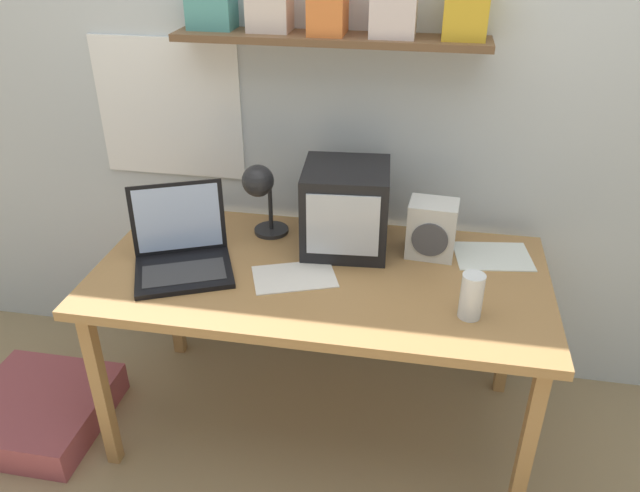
{
  "coord_description": "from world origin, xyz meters",
  "views": [
    {
      "loc": [
        0.33,
        -1.8,
        1.85
      ],
      "look_at": [
        0.0,
        0.0,
        0.81
      ],
      "focal_mm": 35.0,
      "sensor_mm": 36.0,
      "label": 1
    }
  ],
  "objects_px": {
    "corner_desk": "(320,285)",
    "crt_monitor": "(346,208)",
    "floor_cushion": "(38,410)",
    "laptop": "(181,248)",
    "juice_glass": "(471,298)",
    "open_notebook": "(493,256)",
    "space_heater": "(432,229)",
    "desk_lamp": "(260,189)",
    "loose_paper_near_laptop": "(294,277)"
  },
  "relations": [
    {
      "from": "corner_desk",
      "to": "laptop",
      "type": "bearing_deg",
      "value": -174.24
    },
    {
      "from": "floor_cushion",
      "to": "juice_glass",
      "type": "bearing_deg",
      "value": 1.14
    },
    {
      "from": "juice_glass",
      "to": "open_notebook",
      "type": "bearing_deg",
      "value": 76.31
    },
    {
      "from": "loose_paper_near_laptop",
      "to": "crt_monitor",
      "type": "bearing_deg",
      "value": 60.78
    },
    {
      "from": "juice_glass",
      "to": "space_heater",
      "type": "height_order",
      "value": "space_heater"
    },
    {
      "from": "space_heater",
      "to": "crt_monitor",
      "type": "bearing_deg",
      "value": -176.27
    },
    {
      "from": "desk_lamp",
      "to": "juice_glass",
      "type": "bearing_deg",
      "value": -5.73
    },
    {
      "from": "laptop",
      "to": "loose_paper_near_laptop",
      "type": "height_order",
      "value": "laptop"
    },
    {
      "from": "juice_glass",
      "to": "open_notebook",
      "type": "distance_m",
      "value": 0.4
    },
    {
      "from": "loose_paper_near_laptop",
      "to": "floor_cushion",
      "type": "xyz_separation_m",
      "value": [
        -1.02,
        -0.15,
        -0.65
      ]
    },
    {
      "from": "laptop",
      "to": "loose_paper_near_laptop",
      "type": "xyz_separation_m",
      "value": [
        0.4,
        -0.01,
        -0.07
      ]
    },
    {
      "from": "space_heater",
      "to": "floor_cushion",
      "type": "distance_m",
      "value": 1.7
    },
    {
      "from": "crt_monitor",
      "to": "space_heater",
      "type": "bearing_deg",
      "value": -4.93
    },
    {
      "from": "laptop",
      "to": "loose_paper_near_laptop",
      "type": "relative_size",
      "value": 1.28
    },
    {
      "from": "crt_monitor",
      "to": "space_heater",
      "type": "xyz_separation_m",
      "value": [
        0.31,
        -0.0,
        -0.05
      ]
    },
    {
      "from": "loose_paper_near_laptop",
      "to": "floor_cushion",
      "type": "height_order",
      "value": "loose_paper_near_laptop"
    },
    {
      "from": "laptop",
      "to": "juice_glass",
      "type": "distance_m",
      "value": 0.99
    },
    {
      "from": "laptop",
      "to": "open_notebook",
      "type": "height_order",
      "value": "laptop"
    },
    {
      "from": "open_notebook",
      "to": "floor_cushion",
      "type": "xyz_separation_m",
      "value": [
        -1.69,
        -0.42,
        -0.65
      ]
    },
    {
      "from": "desk_lamp",
      "to": "space_heater",
      "type": "height_order",
      "value": "desk_lamp"
    },
    {
      "from": "crt_monitor",
      "to": "loose_paper_near_laptop",
      "type": "bearing_deg",
      "value": -123.73
    },
    {
      "from": "corner_desk",
      "to": "space_heater",
      "type": "xyz_separation_m",
      "value": [
        0.37,
        0.19,
        0.16
      ]
    },
    {
      "from": "corner_desk",
      "to": "desk_lamp",
      "type": "bearing_deg",
      "value": 142.94
    },
    {
      "from": "floor_cushion",
      "to": "open_notebook",
      "type": "bearing_deg",
      "value": 13.84
    },
    {
      "from": "corner_desk",
      "to": "juice_glass",
      "type": "distance_m",
      "value": 0.55
    },
    {
      "from": "loose_paper_near_laptop",
      "to": "floor_cushion",
      "type": "relative_size",
      "value": 0.63
    },
    {
      "from": "crt_monitor",
      "to": "laptop",
      "type": "height_order",
      "value": "crt_monitor"
    },
    {
      "from": "open_notebook",
      "to": "floor_cushion",
      "type": "distance_m",
      "value": 1.86
    },
    {
      "from": "crt_monitor",
      "to": "open_notebook",
      "type": "relative_size",
      "value": 1.11
    },
    {
      "from": "juice_glass",
      "to": "loose_paper_near_laptop",
      "type": "xyz_separation_m",
      "value": [
        -0.58,
        0.12,
        -0.07
      ]
    },
    {
      "from": "desk_lamp",
      "to": "corner_desk",
      "type": "bearing_deg",
      "value": -16.77
    },
    {
      "from": "corner_desk",
      "to": "juice_glass",
      "type": "relative_size",
      "value": 10.44
    },
    {
      "from": "laptop",
      "to": "space_heater",
      "type": "xyz_separation_m",
      "value": [
        0.85,
        0.24,
        0.03
      ]
    },
    {
      "from": "space_heater",
      "to": "loose_paper_near_laptop",
      "type": "distance_m",
      "value": 0.52
    },
    {
      "from": "corner_desk",
      "to": "open_notebook",
      "type": "xyz_separation_m",
      "value": [
        0.59,
        0.21,
        0.06
      ]
    },
    {
      "from": "crt_monitor",
      "to": "open_notebook",
      "type": "distance_m",
      "value": 0.56
    },
    {
      "from": "corner_desk",
      "to": "floor_cushion",
      "type": "bearing_deg",
      "value": -169.3
    },
    {
      "from": "desk_lamp",
      "to": "loose_paper_near_laptop",
      "type": "height_order",
      "value": "desk_lamp"
    },
    {
      "from": "laptop",
      "to": "desk_lamp",
      "type": "xyz_separation_m",
      "value": [
        0.22,
        0.24,
        0.14
      ]
    },
    {
      "from": "juice_glass",
      "to": "loose_paper_near_laptop",
      "type": "distance_m",
      "value": 0.6
    },
    {
      "from": "corner_desk",
      "to": "floor_cushion",
      "type": "xyz_separation_m",
      "value": [
        -1.1,
        -0.21,
        -0.59
      ]
    },
    {
      "from": "juice_glass",
      "to": "crt_monitor",
      "type": "bearing_deg",
      "value": 140.27
    },
    {
      "from": "crt_monitor",
      "to": "floor_cushion",
      "type": "xyz_separation_m",
      "value": [
        -1.16,
        -0.4,
        -0.8
      ]
    },
    {
      "from": "crt_monitor",
      "to": "loose_paper_near_laptop",
      "type": "xyz_separation_m",
      "value": [
        -0.14,
        -0.25,
        -0.15
      ]
    },
    {
      "from": "crt_monitor",
      "to": "open_notebook",
      "type": "xyz_separation_m",
      "value": [
        0.54,
        0.02,
        -0.15
      ]
    },
    {
      "from": "space_heater",
      "to": "floor_cushion",
      "type": "bearing_deg",
      "value": -160.74
    },
    {
      "from": "corner_desk",
      "to": "crt_monitor",
      "type": "height_order",
      "value": "crt_monitor"
    },
    {
      "from": "crt_monitor",
      "to": "loose_paper_near_laptop",
      "type": "relative_size",
      "value": 1.01
    },
    {
      "from": "corner_desk",
      "to": "crt_monitor",
      "type": "xyz_separation_m",
      "value": [
        0.06,
        0.19,
        0.21
      ]
    },
    {
      "from": "corner_desk",
      "to": "juice_glass",
      "type": "height_order",
      "value": "juice_glass"
    }
  ]
}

